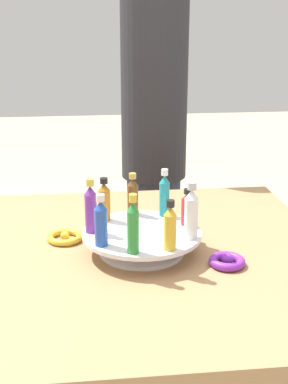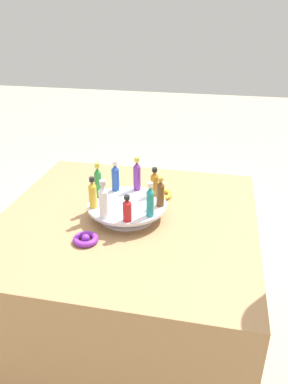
{
  "view_description": "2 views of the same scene",
  "coord_description": "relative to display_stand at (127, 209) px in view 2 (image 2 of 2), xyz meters",
  "views": [
    {
      "loc": [
        -0.14,
        -1.33,
        1.35
      ],
      "look_at": [
        0.02,
        0.11,
        0.86
      ],
      "focal_mm": 50.0,
      "sensor_mm": 36.0,
      "label": 1
    },
    {
      "loc": [
        1.3,
        0.34,
        1.51
      ],
      "look_at": [
        0.01,
        0.07,
        0.85
      ],
      "focal_mm": 35.0,
      "sensor_mm": 36.0,
      "label": 2
    }
  ],
  "objects": [
    {
      "name": "ribbon_bow_gold",
      "position": [
        -0.21,
        0.11,
        -0.03
      ],
      "size": [
        0.1,
        0.1,
        0.03
      ],
      "color": "gold",
      "rests_on": "party_table"
    },
    {
      "name": "bottle_green",
      "position": [
        -0.04,
        -0.13,
        0.09
      ],
      "size": [
        0.03,
        0.03,
        0.15
      ],
      "color": "#288438",
      "rests_on": "display_stand"
    },
    {
      "name": "ground_plane",
      "position": [
        0.0,
        0.0,
        -0.76
      ],
      "size": [
        12.0,
        12.0,
        0.0
      ],
      "primitive_type": "plane",
      "color": "tan"
    },
    {
      "name": "bottle_amber",
      "position": [
        -0.1,
        0.1,
        0.08
      ],
      "size": [
        0.03,
        0.03,
        0.13
      ],
      "color": "#AD6B19",
      "rests_on": "display_stand"
    },
    {
      "name": "bottle_brown",
      "position": [
        -0.01,
        0.14,
        0.08
      ],
      "size": [
        0.03,
        0.03,
        0.12
      ],
      "color": "brown",
      "rests_on": "display_stand"
    },
    {
      "name": "bottle_purple",
      "position": [
        -0.14,
        0.01,
        0.09
      ],
      "size": [
        0.03,
        0.03,
        0.15
      ],
      "color": "#702D93",
      "rests_on": "display_stand"
    },
    {
      "name": "bottle_red",
      "position": [
        0.13,
        0.04,
        0.07
      ],
      "size": [
        0.03,
        0.03,
        0.1
      ],
      "color": "#B21E23",
      "rests_on": "display_stand"
    },
    {
      "name": "ribbon_bow_purple",
      "position": [
        0.21,
        -0.11,
        -0.03
      ],
      "size": [
        0.1,
        0.1,
        0.03
      ],
      "color": "purple",
      "rests_on": "party_table"
    },
    {
      "name": "bottle_gold",
      "position": [
        0.06,
        -0.12,
        0.08
      ],
      "size": [
        0.03,
        0.03,
        0.13
      ],
      "color": "gold",
      "rests_on": "display_stand"
    },
    {
      "name": "bottle_blue",
      "position": [
        -0.11,
        -0.08,
        0.09
      ],
      "size": [
        0.03,
        0.03,
        0.14
      ],
      "color": "#234CAD",
      "rests_on": "display_stand"
    },
    {
      "name": "party_table",
      "position": [
        0.0,
        0.0,
        -0.4
      ],
      "size": [
        1.06,
        1.06,
        0.73
      ],
      "color": "#9E754C",
      "rests_on": "ground_plane"
    },
    {
      "name": "bottle_teal",
      "position": [
        0.08,
        0.11,
        0.09
      ],
      "size": [
        0.03,
        0.03,
        0.14
      ],
      "color": "teal",
      "rests_on": "display_stand"
    },
    {
      "name": "bottle_clear",
      "position": [
        0.12,
        -0.06,
        0.09
      ],
      "size": [
        0.04,
        0.04,
        0.15
      ],
      "color": "silver",
      "rests_on": "display_stand"
    },
    {
      "name": "display_stand",
      "position": [
        0.0,
        0.0,
        0.0
      ],
      "size": [
        0.33,
        0.33,
        0.06
      ],
      "color": "silver",
      "rests_on": "party_table"
    }
  ]
}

